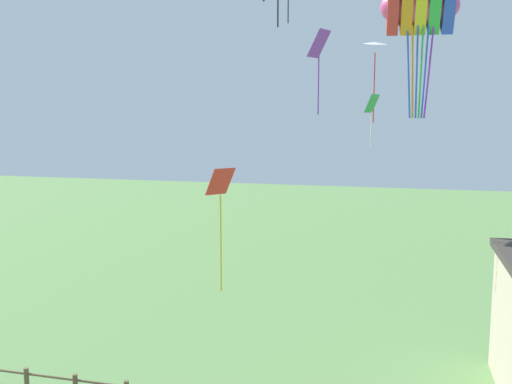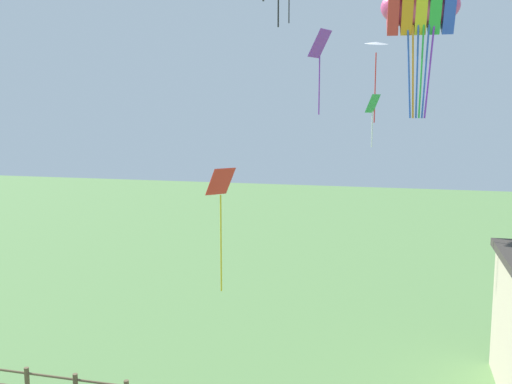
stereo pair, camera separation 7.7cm
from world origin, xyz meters
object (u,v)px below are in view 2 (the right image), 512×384
Objects in this scene: kite_white_delta at (376,47)px; kite_purple_streamer at (320,53)px; kite_green_diamond at (373,111)px; kite_red_diamond at (221,203)px; kite_rainbow_parafoil at (420,7)px.

kite_white_delta is 2.88m from kite_purple_streamer.
kite_green_diamond reaches higher than kite_red_diamond.
kite_purple_streamer is at bearing 132.51° from kite_rainbow_parafoil.
kite_green_diamond is 7.75m from kite_red_diamond.
kite_purple_streamer is at bearing -134.32° from kite_white_delta.
kite_red_diamond is (-4.08, -6.00, -2.74)m from kite_green_diamond.
kite_rainbow_parafoil is at bearing -75.26° from kite_white_delta.
kite_green_diamond is (-1.52, 3.91, -3.06)m from kite_rainbow_parafoil.
kite_rainbow_parafoil is at bearing 20.44° from kite_red_diamond.
kite_rainbow_parafoil is 8.33m from kite_red_diamond.
kite_red_diamond is at bearing -159.56° from kite_rainbow_parafoil.
kite_white_delta is 3.26m from kite_green_diamond.
kite_purple_streamer reaches higher than kite_white_delta.
kite_purple_streamer is (2.05, 5.97, 4.93)m from kite_red_diamond.
kite_purple_streamer is (-2.00, -2.04, -0.38)m from kite_white_delta.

